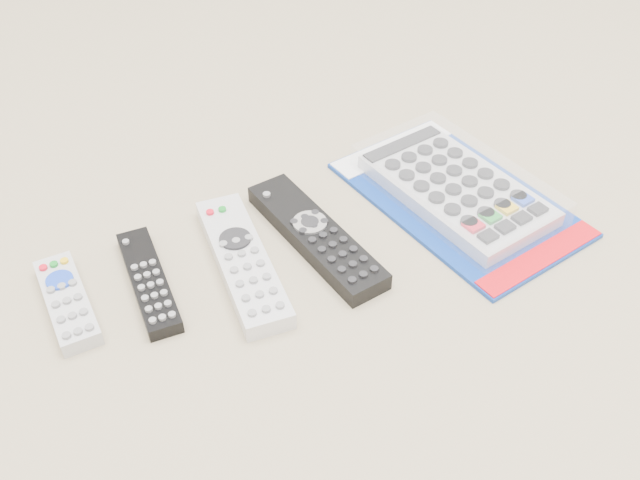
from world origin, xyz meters
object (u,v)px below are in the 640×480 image
remote_small_grey (67,301)px  remote_large_black (316,236)px  remote_silver_dvd (243,261)px  jumbo_remote_packaged (457,188)px  remote_slim_black (149,281)px

remote_small_grey → remote_large_black: (0.27, -0.04, 0.00)m
remote_silver_dvd → jumbo_remote_packaged: bearing=5.2°
remote_slim_black → jumbo_remote_packaged: (0.37, -0.04, 0.01)m
remote_silver_dvd → remote_small_grey: bearing=177.2°
remote_silver_dvd → remote_large_black: (0.09, -0.00, -0.00)m
remote_small_grey → remote_silver_dvd: (0.18, -0.04, 0.00)m
remote_slim_black → remote_small_grey: bearing=177.6°
jumbo_remote_packaged → remote_silver_dvd: bearing=170.6°
remote_slim_black → jumbo_remote_packaged: 0.37m
remote_small_grey → remote_silver_dvd: remote_silver_dvd is taller
jumbo_remote_packaged → remote_slim_black: bearing=167.9°
remote_slim_black → remote_large_black: (0.19, -0.03, 0.00)m
remote_silver_dvd → jumbo_remote_packaged: size_ratio=0.69×
remote_small_grey → remote_large_black: 0.27m
remote_small_grey → remote_slim_black: 0.08m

